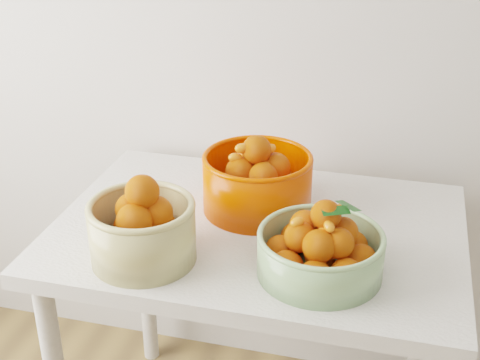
# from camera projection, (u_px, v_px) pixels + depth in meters

# --- Properties ---
(table) EXTENTS (1.00, 0.70, 0.75)m
(table) POSITION_uv_depth(u_px,v_px,m) (258.00, 258.00, 1.69)
(table) COLOR silver
(table) RESTS_ON ground
(bowl_cream) EXTENTS (0.29, 0.29, 0.21)m
(bowl_cream) POSITION_uv_depth(u_px,v_px,m) (143.00, 229.00, 1.48)
(bowl_cream) COLOR tan
(bowl_cream) RESTS_ON table
(bowl_green) EXTENTS (0.31, 0.31, 0.18)m
(bowl_green) POSITION_uv_depth(u_px,v_px,m) (320.00, 250.00, 1.44)
(bowl_green) COLOR #8DB47C
(bowl_green) RESTS_ON table
(bowl_orange) EXTENTS (0.28, 0.28, 0.20)m
(bowl_orange) POSITION_uv_depth(u_px,v_px,m) (258.00, 181.00, 1.69)
(bowl_orange) COLOR #F13500
(bowl_orange) RESTS_ON table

